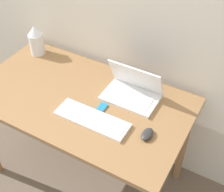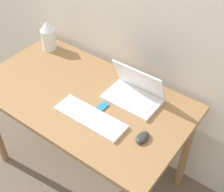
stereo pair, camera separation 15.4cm
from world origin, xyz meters
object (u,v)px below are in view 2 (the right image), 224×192
at_px(laptop, 135,92).
at_px(mouse, 143,137).
at_px(vase, 48,36).
at_px(mp3_player, 103,107).
at_px(keyboard, 90,117).

height_order(laptop, mouse, laptop).
height_order(vase, mp3_player, vase).
height_order(keyboard, vase, vase).
relative_size(mouse, vase, 0.44).
bearing_deg(keyboard, mouse, 8.47).
xyz_separation_m(laptop, keyboard, (-0.10, -0.28, -0.04)).
bearing_deg(mp3_player, vase, 159.27).
distance_m(laptop, vase, 0.78).
height_order(keyboard, mp3_player, keyboard).
distance_m(laptop, keyboard, 0.30).
relative_size(keyboard, mouse, 4.49).
bearing_deg(mp3_player, laptop, 58.80).
xyz_separation_m(keyboard, mouse, (0.31, 0.05, 0.00)).
bearing_deg(vase, mp3_player, -20.73).
bearing_deg(laptop, vase, 173.95).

